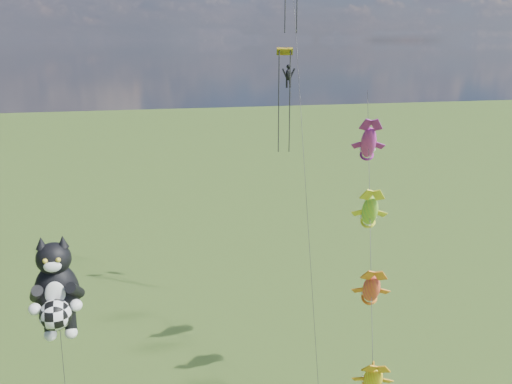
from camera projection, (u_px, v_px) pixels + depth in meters
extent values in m
ellipsoid|color=black|center=(57.00, 293.00, 26.49)|extent=(2.22, 1.89, 2.98)
ellipsoid|color=black|center=(54.00, 259.00, 25.95)|extent=(1.73, 1.60, 1.51)
cone|color=black|center=(41.00, 243.00, 25.64)|extent=(0.58, 0.58, 0.56)
cone|color=black|center=(63.00, 241.00, 25.85)|extent=(0.58, 0.58, 0.56)
ellipsoid|color=white|center=(52.00, 266.00, 25.41)|extent=(0.82, 0.47, 0.54)
ellipsoid|color=white|center=(55.00, 294.00, 25.76)|extent=(0.97, 0.45, 1.23)
sphere|color=gold|center=(45.00, 261.00, 25.21)|extent=(0.22, 0.22, 0.22)
sphere|color=gold|center=(58.00, 260.00, 25.34)|extent=(0.22, 0.22, 0.22)
sphere|color=white|center=(35.00, 309.00, 25.44)|extent=(0.56, 0.56, 0.56)
sphere|color=white|center=(76.00, 305.00, 25.83)|extent=(0.56, 0.56, 0.56)
sphere|color=white|center=(50.00, 335.00, 26.77)|extent=(0.60, 0.60, 0.60)
sphere|color=white|center=(71.00, 333.00, 26.98)|extent=(0.60, 0.60, 0.60)
sphere|color=white|center=(55.00, 315.00, 25.43)|extent=(1.41, 1.41, 1.41)
cylinder|color=black|center=(371.00, 274.00, 28.83)|extent=(5.33, 14.93, 17.05)
ellipsoid|color=yellow|center=(373.00, 378.00, 26.45)|extent=(1.63, 2.56, 2.50)
ellipsoid|color=red|center=(371.00, 289.00, 28.47)|extent=(1.63, 2.56, 2.50)
ellipsoid|color=green|center=(370.00, 211.00, 30.48)|extent=(1.63, 2.56, 2.50)
ellipsoid|color=#D833A0|center=(369.00, 143.00, 32.50)|extent=(1.63, 2.56, 2.50)
cylinder|color=black|center=(304.00, 161.00, 35.78)|extent=(2.98, 16.84, 25.21)
cube|color=#35A416|center=(285.00, 51.00, 39.30)|extent=(1.20, 0.79, 0.53)
cylinder|color=black|center=(279.00, 104.00, 40.15)|extent=(0.08, 0.08, 7.21)
cylinder|color=black|center=(289.00, 104.00, 40.32)|extent=(0.08, 0.08, 7.21)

